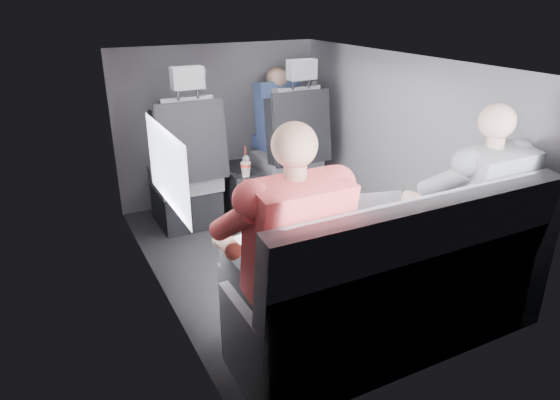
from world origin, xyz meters
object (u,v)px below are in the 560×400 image
passenger_front_right (277,116)px  passenger_rear_left (282,253)px  front_seat_right (290,162)px  laptop_silver (358,223)px  soda_cup (246,168)px  water_bottle (246,164)px  center_console (240,191)px  passenger_rear_right (466,210)px  laptop_black (450,201)px  laptop_white (264,238)px  rear_bench (389,296)px  front_seat_left (187,178)px

passenger_front_right → passenger_rear_left: bearing=-116.3°
front_seat_right → laptop_silver: front_seat_right is taller
soda_cup → laptop_silver: (-0.03, -1.52, 0.17)m
water_bottle → passenger_front_right: bearing=36.4°
front_seat_right → center_console: 0.49m
center_console → water_bottle: 0.29m
center_console → passenger_rear_right: 1.98m
laptop_black → passenger_front_right: 1.93m
passenger_rear_left → laptop_silver: bearing=14.8°
laptop_white → front_seat_right: bearing=58.0°
center_console → rear_bench: bearing=-90.0°
front_seat_left → water_bottle: front_seat_left is taller
front_seat_left → passenger_front_right: front_seat_left is taller
passenger_rear_right → passenger_front_right: size_ratio=1.71×
front_seat_right → passenger_rear_right: (0.12, -1.81, 0.23)m
rear_bench → passenger_rear_right: 0.66m
soda_cup → laptop_silver: size_ratio=0.63×
front_seat_left → laptop_black: (1.04, -1.67, 0.23)m
water_bottle → passenger_rear_right: passenger_rear_right is taller
laptop_silver → soda_cup: bearing=89.0°
passenger_rear_left → passenger_front_right: (1.02, 2.07, 0.10)m
center_console → rear_bench: rear_bench is taller
soda_cup → laptop_black: size_ratio=0.73×
front_seat_left → passenger_front_right: 1.01m
front_seat_left → center_console: bearing=5.1°
front_seat_left → passenger_front_right: size_ratio=1.75×
rear_bench → laptop_silver: 0.40m
center_console → laptop_black: size_ratio=1.45×
passenger_rear_left → water_bottle: bearing=71.7°
center_console → laptop_silver: (-0.05, -1.71, 0.43)m
center_console → laptop_silver: laptop_silver is taller
laptop_white → water_bottle: bearing=69.6°
front_seat_right → passenger_front_right: (0.01, 0.26, 0.34)m
laptop_silver → passenger_rear_left: bearing=-165.2°
soda_cup → water_bottle: bearing=64.8°
front_seat_right → passenger_rear_right: bearing=-86.2°
soda_cup → laptop_white: (-0.53, -1.45, 0.17)m
laptop_black → passenger_rear_left: bearing=-173.0°
front_seat_left → soda_cup: 0.46m
front_seat_left → water_bottle: size_ratio=8.94×
laptop_silver → laptop_black: 0.64m
passenger_rear_left → passenger_rear_right: 1.13m
front_seat_left → laptop_black: bearing=-57.9°
soda_cup → water_bottle: soda_cup is taller
front_seat_left → laptop_silver: (0.40, -1.67, 0.23)m
water_bottle → passenger_rear_right: size_ratio=0.11×
laptop_white → passenger_rear_left: 0.20m
front_seat_right → passenger_rear_right: size_ratio=1.02×
passenger_front_right → laptop_white: bearing=-118.6°
front_seat_right → laptop_silver: 1.76m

